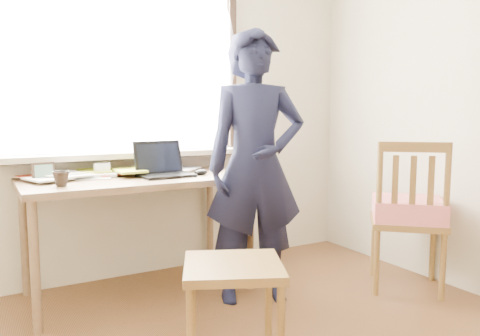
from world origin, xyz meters
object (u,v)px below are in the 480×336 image
mug_white (102,170)px  person (256,167)px  laptop (163,168)px  mug_dark (61,179)px  side_chair (408,212)px  work_chair (233,278)px  desk (138,189)px

mug_white → person: bearing=-38.5°
laptop → mug_dark: 0.70m
mug_white → side_chair: size_ratio=0.11×
person → mug_white: bearing=160.2°
person → work_chair: bearing=-110.7°
laptop → work_chair: bearing=-91.7°
work_chair → person: 0.92m
side_chair → mug_white: bearing=150.7°
work_chair → side_chair: side_chair is taller
mug_dark → work_chair: 1.21m
side_chair → person: bearing=159.7°
desk → work_chair: 1.14m
work_chair → mug_white: bearing=104.6°
desk → mug_dark: (-0.51, -0.17, 0.13)m
mug_dark → person: (1.15, -0.31, 0.04)m
desk → side_chair: size_ratio=1.43×
laptop → side_chair: size_ratio=0.35×
laptop → side_chair: side_chair is taller
desk → person: bearing=-37.4°
mug_white → mug_dark: size_ratio=1.19×
side_chair → person: 1.13m
side_chair → desk: bearing=152.4°
laptop → mug_dark: size_ratio=3.80×
laptop → mug_white: size_ratio=3.19×
work_chair → person: person is taller
work_chair → side_chair: size_ratio=0.60×
side_chair → work_chair: bearing=-171.3°
mug_white → work_chair: size_ratio=0.18×
laptop → side_chair: bearing=-29.3°
mug_dark → person: 1.19m
mug_white → work_chair: bearing=-75.4°
laptop → mug_dark: laptop is taller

